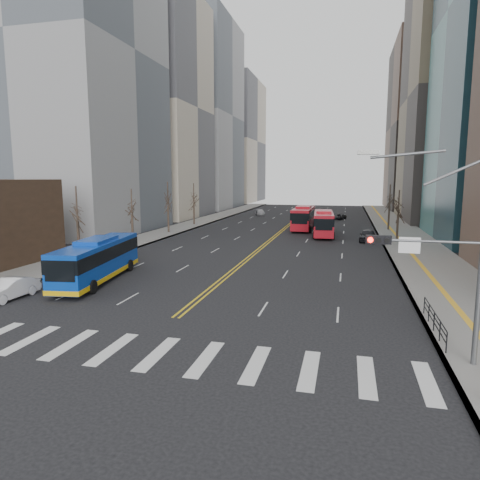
% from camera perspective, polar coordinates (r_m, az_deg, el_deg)
% --- Properties ---
extents(ground, '(220.00, 220.00, 0.00)m').
position_cam_1_polar(ground, '(21.69, -13.84, -14.20)').
color(ground, black).
extents(sidewalk_right, '(7.00, 130.00, 0.15)m').
position_cam_1_polar(sidewalk_right, '(63.65, 21.04, 0.47)').
color(sidewalk_right, gray).
rests_on(sidewalk_right, ground).
extents(sidewalk_left, '(5.00, 130.00, 0.15)m').
position_cam_1_polar(sidewalk_left, '(68.32, -8.54, 1.45)').
color(sidewalk_left, gray).
rests_on(sidewalk_left, ground).
extents(crosswalk, '(26.70, 4.00, 0.01)m').
position_cam_1_polar(crosswalk, '(21.68, -13.84, -14.18)').
color(crosswalk, silver).
rests_on(crosswalk, ground).
extents(centerline, '(0.55, 100.00, 0.01)m').
position_cam_1_polar(centerline, '(73.71, 6.46, 1.94)').
color(centerline, gold).
rests_on(centerline, ground).
extents(office_towers, '(83.00, 134.00, 58.00)m').
position_cam_1_polar(office_towers, '(88.05, 8.04, 18.59)').
color(office_towers, gray).
rests_on(office_towers, ground).
extents(signal_mast, '(5.37, 0.37, 9.39)m').
position_cam_1_polar(signal_mast, '(20.34, 25.68, -2.03)').
color(signal_mast, slate).
rests_on(signal_mast, ground).
extents(pedestrian_railing, '(0.06, 6.06, 1.02)m').
position_cam_1_polar(pedestrian_railing, '(25.21, 24.47, -9.50)').
color(pedestrian_railing, black).
rests_on(pedestrian_railing, sidewalk_right).
extents(street_trees, '(35.20, 47.20, 7.60)m').
position_cam_1_polar(street_trees, '(54.90, -3.80, 4.87)').
color(street_trees, '#31261E').
rests_on(street_trees, ground).
extents(blue_bus, '(4.21, 12.03, 3.44)m').
position_cam_1_polar(blue_bus, '(35.88, -18.45, -2.37)').
color(blue_bus, '#0B3AA9').
rests_on(blue_bus, ground).
extents(red_bus_near, '(3.39, 11.47, 3.59)m').
position_cam_1_polar(red_bus_near, '(61.64, 11.07, 2.44)').
color(red_bus_near, '#AA121E').
rests_on(red_bus_near, ground).
extents(red_bus_far, '(3.02, 11.84, 3.73)m').
position_cam_1_polar(red_bus_far, '(68.43, 8.48, 3.15)').
color(red_bus_far, '#AA121E').
rests_on(red_bus_far, ground).
extents(car_white, '(1.74, 4.37, 1.41)m').
position_cam_1_polar(car_white, '(33.20, -28.38, -5.75)').
color(car_white, silver).
rests_on(car_white, ground).
extents(car_dark_mid, '(2.34, 4.78, 1.57)m').
position_cam_1_polar(car_dark_mid, '(57.43, 16.64, 0.59)').
color(car_dark_mid, black).
rests_on(car_dark_mid, ground).
extents(car_silver, '(2.99, 4.58, 1.23)m').
position_cam_1_polar(car_silver, '(93.39, 2.71, 3.72)').
color(car_silver, '#A4A4A9').
rests_on(car_silver, ground).
extents(car_dark_far, '(3.27, 4.35, 1.10)m').
position_cam_1_polar(car_dark_far, '(85.65, 13.01, 3.04)').
color(car_dark_far, black).
rests_on(car_dark_far, ground).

